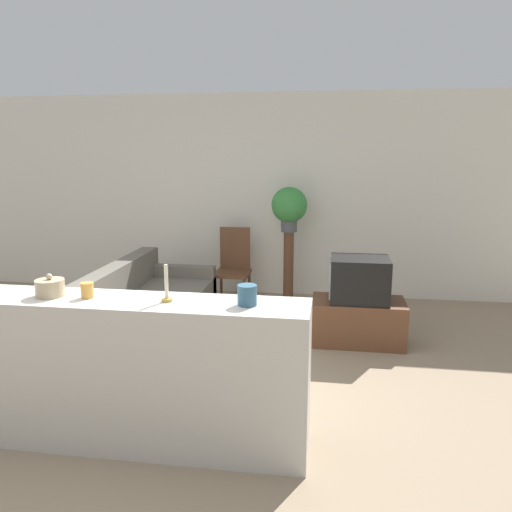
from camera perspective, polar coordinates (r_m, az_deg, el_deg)
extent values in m
plane|color=gray|center=(4.10, -14.08, -16.86)|extent=(14.00, 14.00, 0.00)
cube|color=silver|center=(6.91, -3.69, 6.91)|extent=(9.00, 0.06, 2.70)
cube|color=#605B51|center=(5.53, -11.68, -6.68)|extent=(0.95, 1.97, 0.42)
cube|color=#605B51|center=(5.56, -15.46, -2.65)|extent=(0.20, 1.97, 0.35)
cube|color=#605B51|center=(4.72, -15.53, -9.27)|extent=(0.95, 0.16, 0.56)
cube|color=#605B51|center=(6.33, -8.89, -3.53)|extent=(0.95, 0.16, 0.56)
cube|color=brown|center=(5.30, 11.55, -7.32)|extent=(0.94, 0.52, 0.45)
cube|color=black|center=(5.17, 11.76, -2.62)|extent=(0.58, 0.48, 0.44)
cube|color=#939EB2|center=(5.16, 8.49, -2.52)|extent=(0.02, 0.39, 0.35)
cube|color=brown|center=(6.41, -2.73, -1.98)|extent=(0.44, 0.44, 0.04)
cube|color=brown|center=(6.54, -2.41, 0.93)|extent=(0.40, 0.04, 0.55)
cylinder|color=brown|center=(6.33, -4.74, -4.22)|extent=(0.04, 0.04, 0.39)
cylinder|color=brown|center=(6.26, -1.34, -4.38)|extent=(0.04, 0.04, 0.39)
cylinder|color=brown|center=(6.69, -3.99, -3.33)|extent=(0.04, 0.04, 0.39)
cylinder|color=brown|center=(6.62, -0.77, -3.46)|extent=(0.04, 0.04, 0.39)
cylinder|color=brown|center=(6.47, 3.73, -1.32)|extent=(0.13, 0.13, 0.94)
cylinder|color=#4C4C51|center=(6.37, 3.79, 3.46)|extent=(0.20, 0.20, 0.15)
sphere|color=#38843D|center=(6.33, 3.83, 5.85)|extent=(0.45, 0.45, 0.45)
cube|color=beige|center=(3.57, -16.85, -12.46)|extent=(2.73, 0.44, 1.01)
cylinder|color=tan|center=(3.55, -22.47, -3.38)|extent=(0.19, 0.19, 0.11)
sphere|color=tan|center=(3.53, -22.57, -2.18)|extent=(0.04, 0.04, 0.04)
cylinder|color=gold|center=(3.42, -18.73, -3.72)|extent=(0.08, 0.08, 0.10)
cylinder|color=#B7933D|center=(3.23, -10.13, -4.95)|extent=(0.07, 0.07, 0.02)
cylinder|color=beige|center=(3.20, -10.21, -2.90)|extent=(0.02, 0.02, 0.22)
cylinder|color=#335B75|center=(3.09, -1.02, -4.49)|extent=(0.12, 0.12, 0.13)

